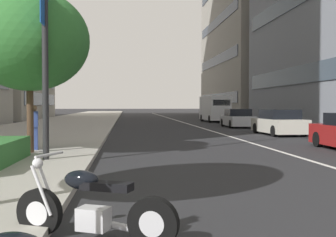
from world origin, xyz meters
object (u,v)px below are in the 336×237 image
at_px(car_far_down_avenue, 279,123).
at_px(delivery_van_ahead, 215,108).
at_px(motorcycle_far_end_row, 92,209).
at_px(car_mid_block_traffic, 238,119).
at_px(street_tree_mid_sidewalk, 29,40).
at_px(pedestrian_on_plaza, 34,127).

xyz_separation_m(car_far_down_avenue, delivery_van_ahead, (18.85, -0.27, 0.72)).
bearing_deg(motorcycle_far_end_row, car_far_down_avenue, -93.28).
bearing_deg(delivery_van_ahead, car_mid_block_traffic, 176.04).
bearing_deg(car_mid_block_traffic, delivery_van_ahead, -1.46).
height_order(motorcycle_far_end_row, delivery_van_ahead, delivery_van_ahead).
bearing_deg(delivery_van_ahead, car_far_down_avenue, 177.61).
relative_size(street_tree_mid_sidewalk, pedestrian_on_plaza, 3.42).
relative_size(car_mid_block_traffic, street_tree_mid_sidewalk, 0.82).
bearing_deg(delivery_van_ahead, pedestrian_on_plaza, 154.16).
bearing_deg(pedestrian_on_plaza, motorcycle_far_end_row, -83.20).
relative_size(motorcycle_far_end_row, street_tree_mid_sidewalk, 0.39).
bearing_deg(car_far_down_avenue, pedestrian_on_plaza, 122.30).
relative_size(delivery_van_ahead, pedestrian_on_plaza, 3.64).
xyz_separation_m(car_far_down_avenue, street_tree_mid_sidewalk, (-9.18, 11.88, 3.14)).
relative_size(motorcycle_far_end_row, car_mid_block_traffic, 0.47).
xyz_separation_m(motorcycle_far_end_row, car_far_down_avenue, (18.01, -9.17, 0.27)).
bearing_deg(car_mid_block_traffic, motorcycle_far_end_row, 162.10).
xyz_separation_m(car_mid_block_traffic, delivery_van_ahead, (10.46, -0.44, 0.75)).
bearing_deg(street_tree_mid_sidewalk, car_far_down_avenue, -52.30).
distance_m(car_far_down_avenue, delivery_van_ahead, 18.87).
bearing_deg(car_mid_block_traffic, pedestrian_on_plaza, 145.63).
xyz_separation_m(car_far_down_avenue, pedestrian_on_plaza, (-8.25, 11.95, 0.25)).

